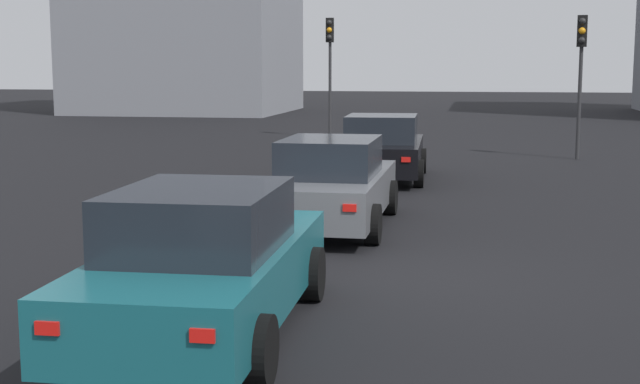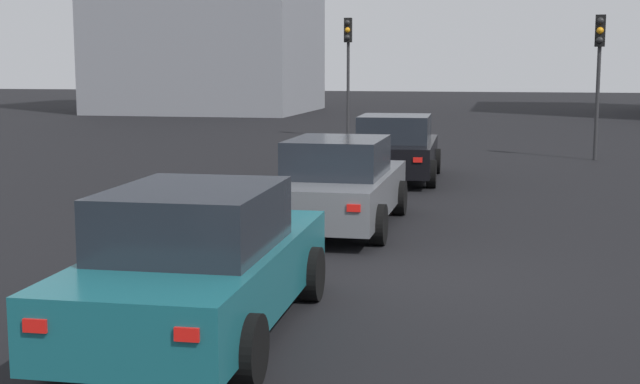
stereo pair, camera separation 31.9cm
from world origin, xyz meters
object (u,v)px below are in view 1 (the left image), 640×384
at_px(car_black_right_lead, 382,149).
at_px(car_teal_right_third, 205,264).
at_px(traffic_light_near_left, 330,52).
at_px(traffic_light_near_right, 581,56).
at_px(car_grey_right_second, 332,184).

height_order(car_black_right_lead, car_teal_right_third, car_black_right_lead).
xyz_separation_m(traffic_light_near_left, traffic_light_near_right, (-6.25, -8.43, -0.21)).
relative_size(traffic_light_near_left, traffic_light_near_right, 1.07).
height_order(car_black_right_lead, car_grey_right_second, car_black_right_lead).
relative_size(car_black_right_lead, car_teal_right_third, 0.95).
relative_size(car_grey_right_second, traffic_light_near_left, 1.03).
bearing_deg(car_black_right_lead, car_grey_right_second, 176.41).
distance_m(car_grey_right_second, car_teal_right_third, 6.25).
relative_size(car_black_right_lead, car_grey_right_second, 0.96).
distance_m(car_black_right_lead, car_teal_right_third, 12.73).
bearing_deg(traffic_light_near_left, car_teal_right_third, 6.91).
xyz_separation_m(car_black_right_lead, traffic_light_near_right, (5.57, -5.15, 2.24)).
height_order(car_grey_right_second, traffic_light_near_left, traffic_light_near_left).
xyz_separation_m(car_black_right_lead, car_teal_right_third, (-12.72, 0.43, -0.00)).
bearing_deg(car_grey_right_second, car_black_right_lead, -1.55).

